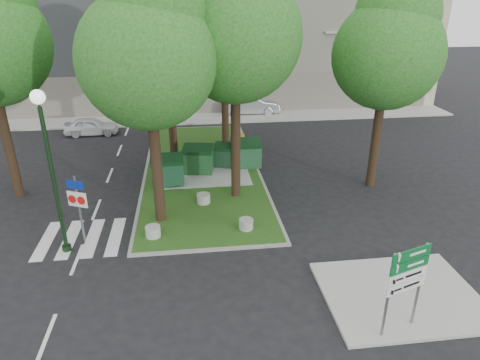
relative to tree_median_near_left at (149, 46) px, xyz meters
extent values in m
plane|color=black|center=(1.41, -2.56, -7.32)|extent=(120.00, 120.00, 0.00)
cube|color=#1B4012|center=(1.91, 5.44, -7.26)|extent=(6.00, 16.00, 0.12)
cube|color=gray|center=(1.91, 5.44, -7.27)|extent=(6.30, 16.30, 0.10)
cube|color=#999993|center=(7.91, -6.06, -7.26)|extent=(5.00, 4.00, 0.12)
cube|color=#999993|center=(1.41, 15.94, -7.26)|extent=(42.00, 3.00, 0.12)
cube|color=silver|center=(-2.34, -1.06, -7.31)|extent=(5.00, 3.00, 0.01)
cube|color=#C4BB93|center=(1.41, 23.44, 0.68)|extent=(41.00, 12.00, 16.00)
cylinder|color=black|center=(-0.09, -0.06, -4.24)|extent=(0.44, 0.44, 6.16)
sphere|color=#195316|center=(-0.09, -0.06, -0.50)|extent=(5.20, 5.20, 5.20)
sphere|color=#195316|center=(0.21, 0.14, 1.26)|extent=(3.90, 3.90, 3.90)
cylinder|color=black|center=(3.41, 1.94, -3.96)|extent=(0.44, 0.44, 6.72)
sphere|color=#195316|center=(3.41, 1.94, 0.12)|extent=(5.60, 5.60, 5.60)
cylinder|color=black|center=(0.41, 6.44, -4.38)|extent=(0.44, 0.44, 5.88)
sphere|color=#195316|center=(0.41, 6.44, -0.81)|extent=(4.80, 4.80, 4.80)
sphere|color=#195316|center=(0.71, 6.64, 0.87)|extent=(3.60, 3.60, 3.60)
cylinder|color=black|center=(3.61, 9.44, -3.82)|extent=(0.44, 0.44, 7.00)
sphere|color=#195316|center=(3.61, 9.44, 0.43)|extent=(5.80, 5.80, 5.80)
cylinder|color=black|center=(-7.09, 3.44, -4.10)|extent=(0.44, 0.44, 6.44)
cylinder|color=black|center=(10.41, 2.44, -4.38)|extent=(0.44, 0.44, 5.88)
sphere|color=#195316|center=(10.41, 2.44, -0.81)|extent=(5.00, 5.00, 5.00)
sphere|color=#195316|center=(10.71, 2.64, 0.87)|extent=(3.75, 3.75, 3.75)
cube|color=#0D331D|center=(0.12, 3.65, -6.58)|extent=(1.63, 1.15, 1.24)
cube|color=black|center=(0.12, 3.65, -5.86)|extent=(1.69, 1.23, 0.36)
cube|color=#123E18|center=(1.72, 5.05, -6.59)|extent=(1.71, 1.30, 1.22)
cube|color=black|center=(1.72, 5.05, -5.88)|extent=(1.77, 1.38, 0.35)
cube|color=black|center=(3.32, 5.77, -6.68)|extent=(1.53, 1.24, 1.04)
cube|color=black|center=(3.32, 5.77, -6.07)|extent=(1.59, 1.31, 0.30)
cube|color=#144223|center=(4.41, 5.60, -6.57)|extent=(1.61, 1.10, 1.25)
cube|color=black|center=(4.41, 5.60, -5.84)|extent=(1.67, 1.18, 0.36)
cylinder|color=#A0A19B|center=(-0.33, -1.45, -6.98)|extent=(0.61, 0.61, 0.44)
cylinder|color=gray|center=(3.46, -1.31, -6.98)|extent=(0.60, 0.60, 0.43)
cylinder|color=gray|center=(1.82, 1.27, -6.98)|extent=(0.62, 0.62, 0.44)
cylinder|color=#C08916|center=(4.61, 9.31, -6.85)|extent=(0.40, 0.40, 0.69)
cylinder|color=black|center=(-3.60, -1.89, -4.50)|extent=(0.16, 0.16, 5.63)
cylinder|color=black|center=(-3.60, -1.89, -7.20)|extent=(0.34, 0.34, 0.23)
sphere|color=white|center=(-3.60, -1.89, -1.35)|extent=(0.50, 0.50, 0.50)
cylinder|color=slate|center=(-3.07, -1.23, -5.91)|extent=(0.12, 0.12, 2.81)
cube|color=navy|center=(-3.07, -1.23, -4.85)|extent=(0.68, 0.34, 0.34)
cube|color=white|center=(-3.07, -1.23, -5.46)|extent=(0.78, 0.39, 0.62)
cylinder|color=red|center=(-3.27, -1.23, -5.46)|extent=(0.32, 0.17, 0.34)
cylinder|color=red|center=(-2.87, -1.23, -5.46)|extent=(0.32, 0.17, 0.34)
cylinder|color=slate|center=(6.50, -7.74, -5.82)|extent=(0.11, 0.11, 2.76)
cylinder|color=slate|center=(7.61, -7.37, -5.82)|extent=(0.11, 0.11, 2.76)
cube|color=#0A5724|center=(7.06, -7.56, -4.60)|extent=(1.32, 0.48, 0.32)
cube|color=#0A5724|center=(7.06, -7.56, -4.95)|extent=(1.32, 0.48, 0.32)
cube|color=white|center=(7.06, -7.56, -5.30)|extent=(1.32, 0.48, 0.32)
cube|color=white|center=(7.06, -7.56, -5.65)|extent=(1.32, 0.48, 0.32)
imported|color=silver|center=(-5.38, 12.94, -6.70)|extent=(3.60, 1.46, 1.22)
imported|color=#999AA1|center=(6.37, 16.94, -6.56)|extent=(4.61, 1.64, 1.51)
camera|label=1|loc=(1.29, -16.59, 1.86)|focal=32.00mm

